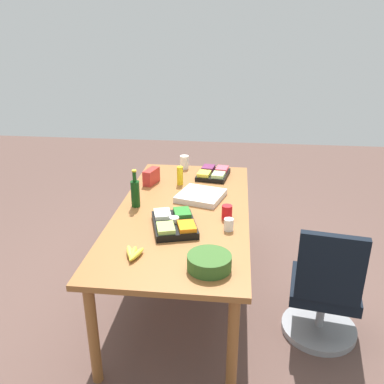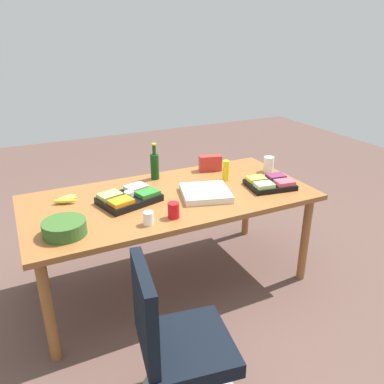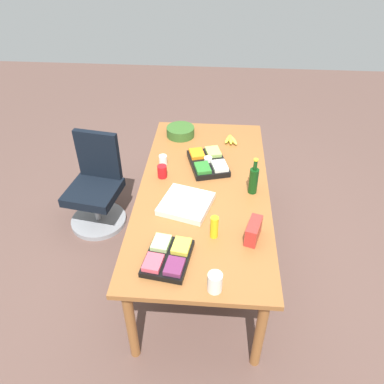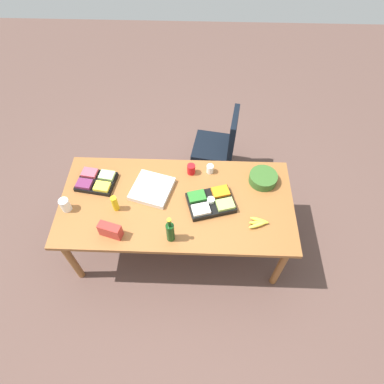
{
  "view_description": "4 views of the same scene",
  "coord_description": "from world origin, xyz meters",
  "px_view_note": "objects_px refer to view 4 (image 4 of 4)",
  "views": [
    {
      "loc": [
        -2.98,
        -0.41,
        2.19
      ],
      "look_at": [
        0.15,
        -0.06,
        0.9
      ],
      "focal_mm": 38.28,
      "sensor_mm": 36.0,
      "label": 1
    },
    {
      "loc": [
        -1.05,
        -2.55,
        2.0
      ],
      "look_at": [
        0.14,
        -0.09,
        0.84
      ],
      "focal_mm": 36.25,
      "sensor_mm": 36.0,
      "label": 2
    },
    {
      "loc": [
        2.47,
        0.09,
        2.69
      ],
      "look_at": [
        0.11,
        -0.09,
        0.84
      ],
      "focal_mm": 35.61,
      "sensor_mm": 36.0,
      "label": 3
    },
    {
      "loc": [
        -0.21,
        1.77,
        3.39
      ],
      "look_at": [
        -0.15,
        -0.08,
        0.85
      ],
      "focal_mm": 31.02,
      "sensor_mm": 36.0,
      "label": 4
    }
  ],
  "objects_px": {
    "conference_table": "(177,206)",
    "office_chair": "(217,151)",
    "mustard_bottle": "(115,203)",
    "fruit_platter": "(96,181)",
    "veggie_tray": "(211,202)",
    "red_solo_cup": "(191,169)",
    "pizza_box": "(152,189)",
    "salad_bowl": "(263,178)",
    "wine_bottle": "(170,231)",
    "paper_cup": "(210,169)",
    "mayo_jar": "(65,205)",
    "chip_bag_red": "(110,230)",
    "banana_bunch": "(259,223)"
  },
  "relations": [
    {
      "from": "conference_table",
      "to": "office_chair",
      "type": "xyz_separation_m",
      "value": [
        -0.43,
        -1.09,
        -0.37
      ]
    },
    {
      "from": "mustard_bottle",
      "to": "fruit_platter",
      "type": "bearing_deg",
      "value": -50.16
    },
    {
      "from": "veggie_tray",
      "to": "red_solo_cup",
      "type": "bearing_deg",
      "value": -62.47
    },
    {
      "from": "red_solo_cup",
      "to": "conference_table",
      "type": "bearing_deg",
      "value": 70.4
    },
    {
      "from": "pizza_box",
      "to": "salad_bowl",
      "type": "xyz_separation_m",
      "value": [
        -1.08,
        -0.15,
        0.02
      ]
    },
    {
      "from": "mustard_bottle",
      "to": "wine_bottle",
      "type": "bearing_deg",
      "value": 151.14
    },
    {
      "from": "paper_cup",
      "to": "wine_bottle",
      "type": "relative_size",
      "value": 0.29
    },
    {
      "from": "mayo_jar",
      "to": "conference_table",
      "type": "bearing_deg",
      "value": -173.34
    },
    {
      "from": "paper_cup",
      "to": "chip_bag_red",
      "type": "xyz_separation_m",
      "value": [
        0.87,
        0.75,
        0.02
      ]
    },
    {
      "from": "office_chair",
      "to": "mustard_bottle",
      "type": "height_order",
      "value": "mustard_bottle"
    },
    {
      "from": "chip_bag_red",
      "to": "pizza_box",
      "type": "height_order",
      "value": "chip_bag_red"
    },
    {
      "from": "veggie_tray",
      "to": "red_solo_cup",
      "type": "height_order",
      "value": "red_solo_cup"
    },
    {
      "from": "banana_bunch",
      "to": "veggie_tray",
      "type": "bearing_deg",
      "value": -25.18
    },
    {
      "from": "office_chair",
      "to": "fruit_platter",
      "type": "height_order",
      "value": "office_chair"
    },
    {
      "from": "fruit_platter",
      "to": "mayo_jar",
      "type": "bearing_deg",
      "value": 55.71
    },
    {
      "from": "chip_bag_red",
      "to": "veggie_tray",
      "type": "distance_m",
      "value": 0.94
    },
    {
      "from": "paper_cup",
      "to": "mayo_jar",
      "type": "distance_m",
      "value": 1.42
    },
    {
      "from": "red_solo_cup",
      "to": "fruit_platter",
      "type": "distance_m",
      "value": 0.94
    },
    {
      "from": "red_solo_cup",
      "to": "mayo_jar",
      "type": "height_order",
      "value": "mayo_jar"
    },
    {
      "from": "paper_cup",
      "to": "salad_bowl",
      "type": "bearing_deg",
      "value": 168.84
    },
    {
      "from": "chip_bag_red",
      "to": "pizza_box",
      "type": "xyz_separation_m",
      "value": [
        -0.31,
        -0.49,
        -0.04
      ]
    },
    {
      "from": "pizza_box",
      "to": "wine_bottle",
      "type": "distance_m",
      "value": 0.57
    },
    {
      "from": "chip_bag_red",
      "to": "mayo_jar",
      "type": "bearing_deg",
      "value": -28.6
    },
    {
      "from": "veggie_tray",
      "to": "banana_bunch",
      "type": "bearing_deg",
      "value": 154.82
    },
    {
      "from": "office_chair",
      "to": "mustard_bottle",
      "type": "xyz_separation_m",
      "value": [
        0.98,
        1.19,
        0.53
      ]
    },
    {
      "from": "fruit_platter",
      "to": "mayo_jar",
      "type": "xyz_separation_m",
      "value": [
        0.21,
        0.31,
        0.04
      ]
    },
    {
      "from": "pizza_box",
      "to": "wine_bottle",
      "type": "relative_size",
      "value": 1.15
    },
    {
      "from": "mustard_bottle",
      "to": "mayo_jar",
      "type": "height_order",
      "value": "mustard_bottle"
    },
    {
      "from": "fruit_platter",
      "to": "wine_bottle",
      "type": "bearing_deg",
      "value": 142.91
    },
    {
      "from": "salad_bowl",
      "to": "mayo_jar",
      "type": "xyz_separation_m",
      "value": [
        1.85,
        0.39,
        0.02
      ]
    },
    {
      "from": "banana_bunch",
      "to": "office_chair",
      "type": "bearing_deg",
      "value": -76.03
    },
    {
      "from": "wine_bottle",
      "to": "banana_bunch",
      "type": "bearing_deg",
      "value": -167.64
    },
    {
      "from": "paper_cup",
      "to": "conference_table",
      "type": "bearing_deg",
      "value": 50.05
    },
    {
      "from": "paper_cup",
      "to": "chip_bag_red",
      "type": "relative_size",
      "value": 0.45
    },
    {
      "from": "banana_bunch",
      "to": "conference_table",
      "type": "bearing_deg",
      "value": -16.34
    },
    {
      "from": "chip_bag_red",
      "to": "veggie_tray",
      "type": "bearing_deg",
      "value": -158.13
    },
    {
      "from": "salad_bowl",
      "to": "banana_bunch",
      "type": "distance_m",
      "value": 0.5
    },
    {
      "from": "mustard_bottle",
      "to": "red_solo_cup",
      "type": "distance_m",
      "value": 0.82
    },
    {
      "from": "pizza_box",
      "to": "banana_bunch",
      "type": "bearing_deg",
      "value": 176.86
    },
    {
      "from": "paper_cup",
      "to": "red_solo_cup",
      "type": "relative_size",
      "value": 0.82
    },
    {
      "from": "pizza_box",
      "to": "mayo_jar",
      "type": "height_order",
      "value": "mayo_jar"
    },
    {
      "from": "fruit_platter",
      "to": "banana_bunch",
      "type": "xyz_separation_m",
      "value": [
        -1.55,
        0.42,
        -0.01
      ]
    },
    {
      "from": "conference_table",
      "to": "mustard_bottle",
      "type": "distance_m",
      "value": 0.58
    },
    {
      "from": "office_chair",
      "to": "wine_bottle",
      "type": "height_order",
      "value": "wine_bottle"
    },
    {
      "from": "paper_cup",
      "to": "pizza_box",
      "type": "bearing_deg",
      "value": 24.42
    },
    {
      "from": "fruit_platter",
      "to": "paper_cup",
      "type": "bearing_deg",
      "value": -170.65
    },
    {
      "from": "red_solo_cup",
      "to": "mayo_jar",
      "type": "bearing_deg",
      "value": 22.71
    },
    {
      "from": "salad_bowl",
      "to": "pizza_box",
      "type": "bearing_deg",
      "value": 7.97
    },
    {
      "from": "conference_table",
      "to": "mustard_bottle",
      "type": "height_order",
      "value": "mustard_bottle"
    },
    {
      "from": "conference_table",
      "to": "wine_bottle",
      "type": "xyz_separation_m",
      "value": [
        0.02,
        0.39,
        0.2
      ]
    }
  ]
}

